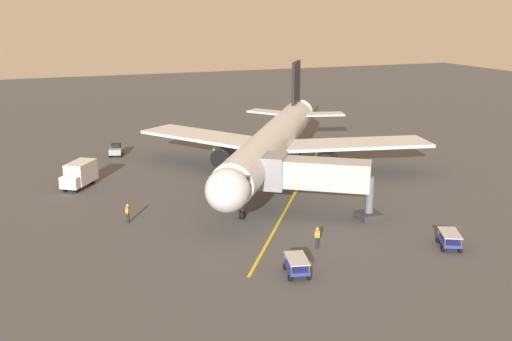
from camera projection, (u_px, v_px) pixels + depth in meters
name	position (u px, v px, depth m)	size (l,w,h in m)	color
ground_plane	(275.00, 171.00, 68.39)	(220.00, 220.00, 0.00)	#4C4C4F
apron_lead_in_line	(295.00, 193.00, 60.14)	(0.24, 40.00, 0.01)	yellow
airplane	(273.00, 142.00, 64.75)	(30.81, 35.42, 11.50)	silver
jet_bridge	(307.00, 174.00, 53.05)	(10.52, 8.22, 5.40)	#B7B7BC
ground_crew_marshaller	(317.00, 237.00, 46.17)	(0.47, 0.40, 1.71)	#23232D
ground_crew_wing_walker	(214.00, 150.00, 74.53)	(0.37, 0.46, 1.71)	#23232D
ground_crew_loader	(128.00, 213.00, 51.65)	(0.43, 0.47, 1.71)	#23232D
baggage_cart_near_nose	(297.00, 266.00, 41.61)	(2.05, 2.85, 1.27)	#2D3899
tug_portside	(116.00, 150.00, 75.33)	(2.10, 2.63, 1.50)	#9E9EA3
baggage_cart_starboard_side	(449.00, 240.00, 46.32)	(2.41, 2.95, 1.27)	#2D3899
box_truck_rear_apron	(79.00, 174.00, 61.87)	(4.20, 4.90, 2.62)	white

